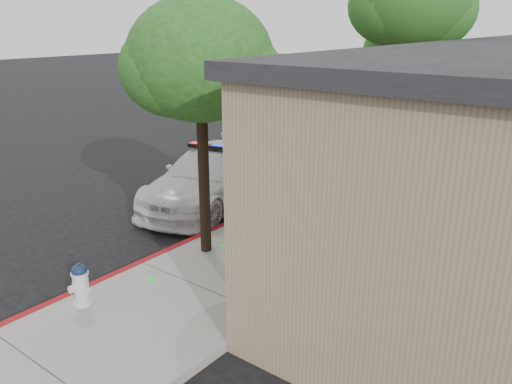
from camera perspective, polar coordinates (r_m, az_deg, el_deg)
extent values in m
plane|color=black|center=(10.70, -12.80, -8.18)|extent=(120.00, 120.00, 0.00)
cube|color=gray|center=(11.69, 3.73, -4.98)|extent=(3.20, 60.00, 0.15)
cube|color=maroon|center=(12.55, -2.10, -3.25)|extent=(0.14, 60.00, 0.16)
cube|color=black|center=(8.65, 5.10, -0.25)|extent=(0.08, 1.48, 1.68)
cube|color=black|center=(11.20, 13.51, 3.63)|extent=(0.08, 1.48, 1.68)
cube|color=black|center=(13.93, 18.75, 6.01)|extent=(0.08, 1.48, 1.68)
cube|color=black|center=(16.75, 22.28, 7.56)|extent=(0.08, 1.48, 1.68)
cube|color=black|center=(19.62, 24.80, 8.65)|extent=(0.08, 1.48, 1.68)
imported|color=silver|center=(13.87, -4.93, 1.77)|extent=(3.28, 5.55, 1.51)
cube|color=black|center=(13.66, -5.02, 5.04)|extent=(1.23, 0.56, 0.10)
cube|color=red|center=(13.81, -6.19, 5.18)|extent=(0.56, 0.36, 0.11)
cube|color=#0D1DDD|center=(13.51, -3.83, 4.94)|extent=(0.56, 0.36, 0.11)
cylinder|color=silver|center=(9.39, -18.57, -11.49)|extent=(0.31, 0.31, 0.06)
cylinder|color=silver|center=(9.26, -18.74, -9.99)|extent=(0.26, 0.26, 0.51)
cylinder|color=silver|center=(9.14, -18.92, -8.49)|extent=(0.29, 0.29, 0.04)
ellipsoid|color=#101E3D|center=(9.11, -18.95, -8.18)|extent=(0.27, 0.27, 0.20)
cylinder|color=#101E3D|center=(9.07, -19.01, -7.66)|extent=(0.06, 0.06, 0.06)
cylinder|color=silver|center=(9.37, -19.25, -9.53)|extent=(0.12, 0.11, 0.10)
cylinder|color=silver|center=(9.12, -18.25, -10.20)|extent=(0.12, 0.11, 0.10)
cylinder|color=silver|center=(9.17, -19.62, -10.06)|extent=(0.14, 0.12, 0.13)
cylinder|color=black|center=(10.36, -5.78, 1.45)|extent=(0.22, 0.22, 3.10)
ellipsoid|color=#184D19|center=(9.94, -6.22, 14.40)|extent=(2.76, 2.76, 2.35)
ellipsoid|color=#184D19|center=(9.91, -3.20, 12.96)|extent=(2.07, 2.07, 1.76)
ellipsoid|color=#184D19|center=(9.97, -8.72, 13.32)|extent=(2.16, 2.16, 1.83)
cylinder|color=black|center=(16.96, 15.84, 9.36)|extent=(0.29, 0.29, 4.19)
ellipsoid|color=#285A1C|center=(17.04, 18.49, 18.56)|extent=(2.83, 2.83, 2.41)
ellipsoid|color=#285A1C|center=(16.65, 14.98, 19.28)|extent=(2.72, 2.72, 2.31)
cylinder|color=black|center=(18.52, 15.71, 8.31)|extent=(0.23, 0.23, 3.06)
ellipsoid|color=#2A581B|center=(18.28, 16.35, 15.47)|extent=(2.62, 2.62, 2.23)
ellipsoid|color=#2A581B|center=(18.18, 17.75, 14.50)|extent=(2.01, 2.01, 1.71)
ellipsoid|color=#2A581B|center=(18.24, 15.11, 15.01)|extent=(2.10, 2.10, 1.78)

